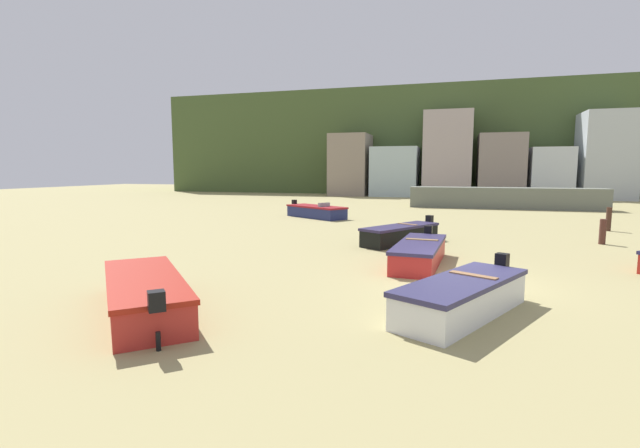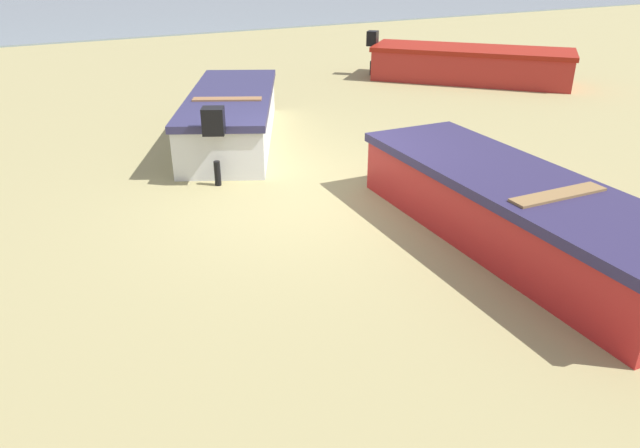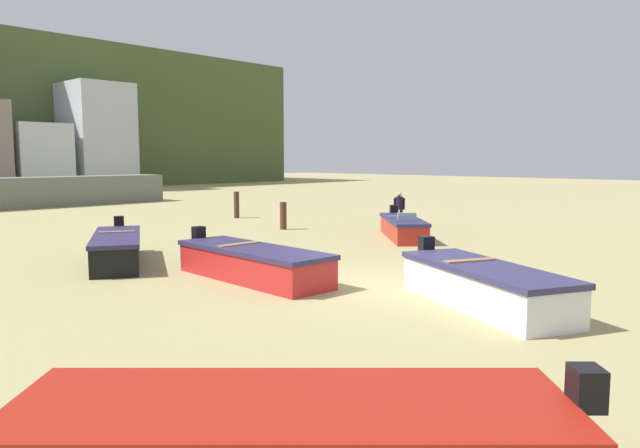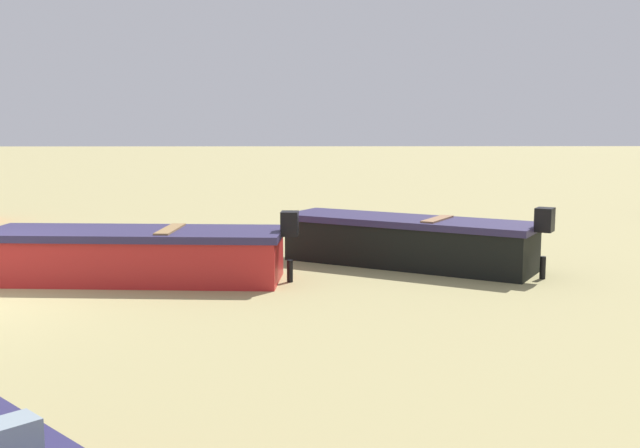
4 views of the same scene
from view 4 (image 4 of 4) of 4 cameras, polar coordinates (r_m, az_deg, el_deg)
The scene contains 2 objects.
boat_black_2 at distance 13.75m, azimuth 6.81°, elevation -1.33°, with size 3.50×4.68×1.21m.
boat_red_4 at distance 12.72m, azimuth -13.91°, elevation -2.30°, with size 1.84×5.22×1.18m.
Camera 4 is at (10.62, 5.37, 2.58)m, focal length 41.74 mm.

